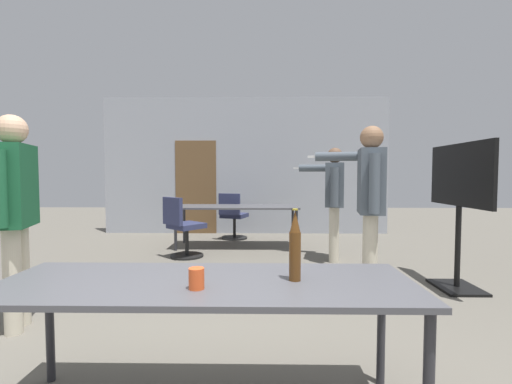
# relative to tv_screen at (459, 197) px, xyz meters

# --- Properties ---
(back_wall) EXTENTS (6.25, 0.12, 3.00)m
(back_wall) POSITION_rel_tv_screen_xyz_m (-2.60, 3.71, 0.44)
(back_wall) COLOR #A3A8B2
(back_wall) RESTS_ON ground_plane
(conference_table_near) EXTENTS (2.19, 0.72, 0.74)m
(conference_table_near) POSITION_rel_tv_screen_xyz_m (-2.52, -2.10, -0.37)
(conference_table_near) COLOR #4C4C51
(conference_table_near) RESTS_ON ground_plane
(conference_table_far) EXTENTS (2.18, 0.78, 0.74)m
(conference_table_far) POSITION_rel_tv_screen_xyz_m (-2.67, 2.24, -0.37)
(conference_table_far) COLOR #4C4C51
(conference_table_far) RESTS_ON ground_plane
(tv_screen) EXTENTS (0.44, 1.18, 1.65)m
(tv_screen) POSITION_rel_tv_screen_xyz_m (0.00, 0.00, 0.00)
(tv_screen) COLOR black
(tv_screen) RESTS_ON ground_plane
(person_left_plaid) EXTENTS (0.76, 0.80, 1.70)m
(person_left_plaid) POSITION_rel_tv_screen_xyz_m (-1.15, 1.27, -0.03)
(person_left_plaid) COLOR beige
(person_left_plaid) RESTS_ON ground_plane
(person_far_watching) EXTENTS (0.91, 0.62, 1.79)m
(person_far_watching) POSITION_rel_tv_screen_xyz_m (-4.29, -1.09, 0.04)
(person_far_watching) COLOR beige
(person_far_watching) RESTS_ON ground_plane
(person_right_polo) EXTENTS (0.79, 0.76, 1.82)m
(person_right_polo) POSITION_rel_tv_screen_xyz_m (-1.07, -0.18, 0.06)
(person_right_polo) COLOR beige
(person_right_polo) RESTS_ON ground_plane
(office_chair_far_right) EXTENTS (0.68, 0.69, 0.96)m
(office_chair_far_right) POSITION_rel_tv_screen_xyz_m (-3.46, 1.42, -0.59)
(office_chair_far_right) COLOR black
(office_chair_far_right) RESTS_ON ground_plane
(office_chair_near_pushed) EXTENTS (0.59, 0.63, 0.93)m
(office_chair_near_pushed) POSITION_rel_tv_screen_xyz_m (-2.80, 2.96, -0.61)
(office_chair_near_pushed) COLOR black
(office_chair_near_pushed) RESTS_ON ground_plane
(beer_bottle) EXTENTS (0.06, 0.06, 0.38)m
(beer_bottle) POSITION_rel_tv_screen_xyz_m (-2.05, -2.08, -0.13)
(beer_bottle) COLOR #563314
(beer_bottle) RESTS_ON conference_table_near
(drink_cup) EXTENTS (0.08, 0.08, 0.10)m
(drink_cup) POSITION_rel_tv_screen_xyz_m (-2.55, -2.23, -0.25)
(drink_cup) COLOR #E05123
(drink_cup) RESTS_ON conference_table_near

